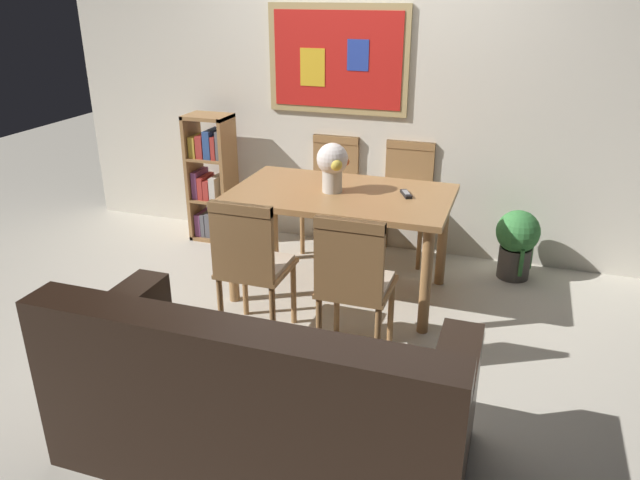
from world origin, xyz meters
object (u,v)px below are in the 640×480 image
at_px(dining_chair_near_left, 250,259).
at_px(leather_couch, 260,402).
at_px(flower_vase, 333,164).
at_px(tv_remote, 406,194).
at_px(potted_ivy, 517,241).
at_px(bookshelf, 212,181).
at_px(dining_chair_near_right, 353,277).
at_px(dining_chair_far_left, 332,184).
at_px(dining_chair_far_right, 406,191).
at_px(dining_table, 341,206).

bearing_deg(dining_chair_near_left, leather_couch, -63.48).
bearing_deg(flower_vase, dining_chair_near_left, -109.59).
bearing_deg(dining_chair_near_left, tv_remote, 47.98).
bearing_deg(potted_ivy, bookshelf, -179.70).
distance_m(dining_chair_near_right, dining_chair_far_left, 1.71).
distance_m(dining_chair_far_left, tv_remote, 1.06).
distance_m(dining_chair_near_left, leather_couch, 1.07).
relative_size(dining_chair_near_right, dining_chair_far_left, 1.00).
distance_m(dining_chair_far_left, bookshelf, 1.02).
xyz_separation_m(bookshelf, potted_ivy, (2.48, 0.01, -0.22)).
height_order(dining_chair_far_right, potted_ivy, dining_chair_far_right).
relative_size(dining_table, potted_ivy, 2.81).
distance_m(dining_chair_far_right, tv_remote, 0.77).
relative_size(dining_chair_near_right, leather_couch, 0.51).
distance_m(dining_table, flower_vase, 0.30).
xyz_separation_m(bookshelf, flower_vase, (1.26, -0.64, 0.43)).
height_order(bookshelf, potted_ivy, bookshelf).
xyz_separation_m(dining_chair_near_right, dining_chair_far_right, (-0.02, 1.60, 0.00)).
bearing_deg(dining_chair_far_right, dining_chair_near_left, -111.61).
bearing_deg(flower_vase, tv_remote, 9.18).
distance_m(dining_table, dining_chair_far_left, 0.86).
relative_size(dining_chair_far_left, tv_remote, 5.70).
relative_size(dining_chair_near_right, bookshelf, 0.85).
bearing_deg(flower_vase, dining_chair_far_right, 66.54).
distance_m(dining_chair_near_left, flower_vase, 0.90).
bearing_deg(leather_couch, flower_vase, 96.74).
height_order(dining_table, potted_ivy, dining_table).
distance_m(dining_chair_far_right, dining_chair_near_left, 1.68).
bearing_deg(dining_table, tv_remote, 9.30).
bearing_deg(flower_vase, bookshelf, 153.30).
xyz_separation_m(dining_table, flower_vase, (-0.06, -0.01, 0.29)).
bearing_deg(flower_vase, potted_ivy, 28.05).
relative_size(dining_chair_far_right, flower_vase, 2.76).
bearing_deg(bookshelf, dining_table, -25.44).
xyz_separation_m(potted_ivy, flower_vase, (-1.22, -0.65, 0.65)).
height_order(dining_chair_near_right, dining_chair_near_left, same).
distance_m(dining_chair_far_right, bookshelf, 1.62).
relative_size(dining_chair_near_right, flower_vase, 2.76).
bearing_deg(dining_chair_near_right, flower_vase, 115.09).
distance_m(dining_chair_far_right, potted_ivy, 0.92).
bearing_deg(potted_ivy, tv_remote, -142.20).
relative_size(dining_chair_far_left, bookshelf, 0.85).
bearing_deg(dining_table, leather_couch, -85.15).
height_order(dining_chair_far_left, potted_ivy, dining_chair_far_left).
distance_m(dining_chair_near_right, dining_chair_near_left, 0.64).
bearing_deg(bookshelf, potted_ivy, 0.30).
relative_size(dining_chair_far_right, bookshelf, 0.85).
xyz_separation_m(dining_chair_far_left, dining_chair_near_left, (-0.01, -1.55, 0.00)).
bearing_deg(dining_chair_near_left, potted_ivy, 43.36).
relative_size(dining_chair_near_left, leather_couch, 0.51).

